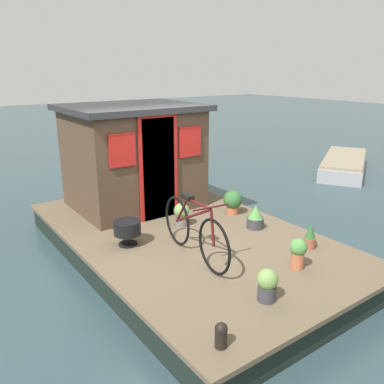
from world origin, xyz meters
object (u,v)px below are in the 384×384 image
potted_plant_sage (182,214)px  potted_plant_geranium (255,217)px  potted_plant_thyme (298,252)px  potted_plant_basil (233,201)px  potted_plant_succulent (267,284)px  houseboat_cabin (134,156)px  bicycle (194,230)px  dinghy_boat (344,164)px  mooring_bollard (221,334)px  charcoal_grill (127,228)px  potted_plant_fern (310,236)px

potted_plant_sage → potted_plant_geranium: bearing=-130.5°
potted_plant_thyme → potted_plant_geranium: (1.29, -0.52, -0.05)m
potted_plant_basil → potted_plant_succulent: bearing=146.5°
houseboat_cabin → bicycle: houseboat_cabin is taller
bicycle → dinghy_boat: bearing=-70.5°
potted_plant_thyme → potted_plant_geranium: size_ratio=1.06×
bicycle → houseboat_cabin: bearing=-9.4°
houseboat_cabin → potted_plant_sage: houseboat_cabin is taller
houseboat_cabin → potted_plant_geranium: bearing=-154.9°
potted_plant_thyme → potted_plant_sage: (2.06, 0.38, -0.02)m
mooring_bollard → dinghy_boat: (4.16, -8.06, -0.32)m
bicycle → charcoal_grill: 1.04m
bicycle → potted_plant_basil: bicycle is taller
bicycle → potted_plant_sage: size_ratio=4.45×
mooring_bollard → potted_plant_succulent: bearing=-71.6°
potted_plant_geranium → dinghy_boat: potted_plant_geranium is taller
houseboat_cabin → charcoal_grill: bearing=148.4°
potted_plant_sage → charcoal_grill: 1.07m
potted_plant_geranium → dinghy_boat: 6.22m
potted_plant_thyme → potted_plant_succulent: bearing=109.1°
potted_plant_basil → dinghy_boat: size_ratio=0.13×
bicycle → potted_plant_basil: bearing=-57.9°
potted_plant_thyme → dinghy_boat: bearing=-60.5°
potted_plant_thyme → potted_plant_fern: size_ratio=1.03×
potted_plant_succulent → potted_plant_sage: 2.40m
potted_plant_sage → charcoal_grill: (-0.16, 1.05, 0.05)m
potted_plant_fern → potted_plant_geranium: potted_plant_fern is taller
bicycle → dinghy_boat: bicycle is taller
potted_plant_geranium → charcoal_grill: (0.61, 1.95, 0.07)m
houseboat_cabin → potted_plant_fern: 3.42m
potted_plant_geranium → potted_plant_sage: 1.18m
houseboat_cabin → potted_plant_geranium: 2.49m
houseboat_cabin → potted_plant_thyme: (-3.44, -0.49, -0.71)m
potted_plant_basil → charcoal_grill: potted_plant_basil is taller
houseboat_cabin → charcoal_grill: houseboat_cabin is taller
bicycle → potted_plant_succulent: 1.34m
potted_plant_succulent → mooring_bollard: potted_plant_succulent is taller
potted_plant_fern → mooring_bollard: 2.54m
potted_plant_geranium → potted_plant_sage: size_ratio=0.99×
bicycle → potted_plant_basil: 1.83m
potted_plant_thyme → potted_plant_basil: bearing=-18.2°
potted_plant_thyme → mooring_bollard: 1.86m
charcoal_grill → dinghy_boat: (1.66, -7.73, -0.44)m
potted_plant_geranium → mooring_bollard: (-1.89, 2.28, -0.04)m
potted_plant_succulent → charcoal_grill: size_ratio=0.96×
bicycle → charcoal_grill: bicycle is taller
charcoal_grill → potted_plant_geranium: bearing=-107.4°
potted_plant_succulent → potted_plant_geranium: size_ratio=0.99×
houseboat_cabin → potted_plant_succulent: 3.83m
charcoal_grill → potted_plant_basil: bearing=-87.6°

